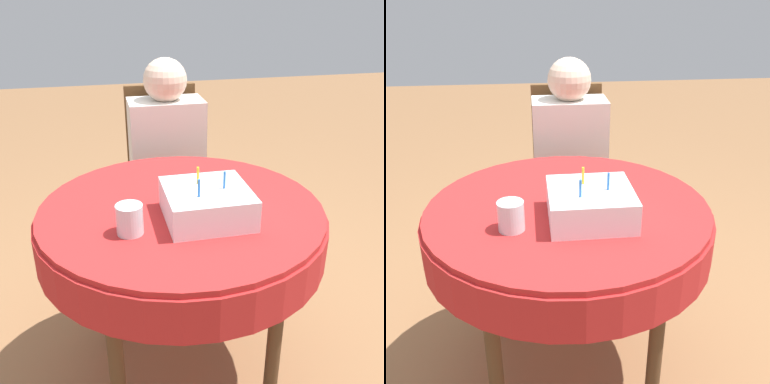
% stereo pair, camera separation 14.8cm
% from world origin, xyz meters
% --- Properties ---
extents(ground_plane, '(12.00, 12.00, 0.00)m').
position_xyz_m(ground_plane, '(0.00, 0.00, 0.00)').
color(ground_plane, '#8C603D').
extents(dining_table, '(0.98, 0.98, 0.76)m').
position_xyz_m(dining_table, '(0.00, 0.00, 0.67)').
color(dining_table, '#B22323').
rests_on(dining_table, ground_plane).
extents(chair, '(0.41, 0.41, 0.99)m').
position_xyz_m(chair, '(0.08, 0.82, 0.53)').
color(chair, brown).
rests_on(chair, ground_plane).
extents(person, '(0.36, 0.31, 1.15)m').
position_xyz_m(person, '(0.08, 0.72, 0.70)').
color(person, beige).
rests_on(person, ground_plane).
extents(birthday_cake, '(0.27, 0.27, 0.16)m').
position_xyz_m(birthday_cake, '(0.06, -0.10, 0.82)').
color(birthday_cake, white).
rests_on(birthday_cake, dining_table).
extents(drinking_glass, '(0.08, 0.08, 0.09)m').
position_xyz_m(drinking_glass, '(-0.19, -0.15, 0.81)').
color(drinking_glass, silver).
rests_on(drinking_glass, dining_table).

